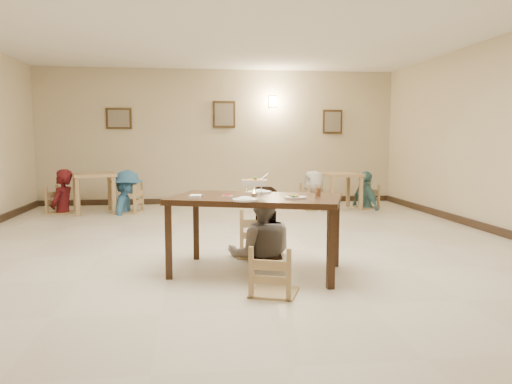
{
  "coord_description": "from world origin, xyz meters",
  "views": [
    {
      "loc": [
        -0.61,
        -6.31,
        1.44
      ],
      "look_at": [
        0.12,
        -0.52,
        0.83
      ],
      "focal_mm": 35.0,
      "sensor_mm": 36.0,
      "label": 1
    }
  ],
  "objects": [
    {
      "name": "floor",
      "position": [
        0.0,
        0.0,
        0.0
      ],
      "size": [
        10.0,
        10.0,
        0.0
      ],
      "primitive_type": "plane",
      "color": "beige",
      "rests_on": "ground"
    },
    {
      "name": "ceiling",
      "position": [
        0.0,
        0.0,
        3.0
      ],
      "size": [
        10.0,
        10.0,
        0.0
      ],
      "primitive_type": "plane",
      "color": "white",
      "rests_on": "wall_back"
    },
    {
      "name": "wall_back",
      "position": [
        0.0,
        5.0,
        1.5
      ],
      "size": [
        10.0,
        0.0,
        10.0
      ],
      "primitive_type": "plane",
      "rotation": [
        1.57,
        0.0,
        0.0
      ],
      "color": "beige",
      "rests_on": "floor"
    },
    {
      "name": "wall_front",
      "position": [
        0.0,
        -5.0,
        1.5
      ],
      "size": [
        10.0,
        0.0,
        10.0
      ],
      "primitive_type": "plane",
      "rotation": [
        -1.57,
        0.0,
        0.0
      ],
      "color": "beige",
      "rests_on": "floor"
    },
    {
      "name": "baseboard_back",
      "position": [
        0.0,
        4.97,
        0.06
      ],
      "size": [
        8.0,
        0.06,
        0.12
      ],
      "primitive_type": "cube",
      "color": "black",
      "rests_on": "floor"
    },
    {
      "name": "picture_a",
      "position": [
        -2.2,
        4.96,
        1.9
      ],
      "size": [
        0.55,
        0.04,
        0.45
      ],
      "color": "#382612",
      "rests_on": "wall_back"
    },
    {
      "name": "picture_b",
      "position": [
        0.1,
        4.96,
        2.0
      ],
      "size": [
        0.5,
        0.04,
        0.6
      ],
      "color": "#382612",
      "rests_on": "wall_back"
    },
    {
      "name": "picture_c",
      "position": [
        2.6,
        4.96,
        1.85
      ],
      "size": [
        0.45,
        0.04,
        0.55
      ],
      "color": "#382612",
      "rests_on": "wall_back"
    },
    {
      "name": "wall_sconce",
      "position": [
        1.2,
        4.96,
        2.3
      ],
      "size": [
        0.16,
        0.05,
        0.22
      ],
      "primitive_type": "cube",
      "color": "#FFD88C",
      "rests_on": "wall_back"
    },
    {
      "name": "main_table",
      "position": [
        0.06,
        -1.04,
        0.75
      ],
      "size": [
        2.01,
        1.53,
        0.83
      ],
      "rotation": [
        0.0,
        0.0,
        -0.33
      ],
      "color": "#382112",
      "rests_on": "floor"
    },
    {
      "name": "chair_far",
      "position": [
        0.17,
        -0.24,
        0.51
      ],
      "size": [
        0.48,
        0.48,
        1.02
      ],
      "rotation": [
        0.0,
        0.0,
        -0.14
      ],
      "color": "tan",
      "rests_on": "floor"
    },
    {
      "name": "chair_near",
      "position": [
        0.13,
        -1.81,
        0.45
      ],
      "size": [
        0.42,
        0.42,
        0.9
      ],
      "rotation": [
        0.0,
        0.0,
        2.78
      ],
      "color": "tan",
      "rests_on": "floor"
    },
    {
      "name": "main_diner",
      "position": [
        0.22,
        -0.29,
        0.87
      ],
      "size": [
        0.91,
        0.74,
        1.74
      ],
      "primitive_type": "imported",
      "rotation": [
        0.0,
        0.0,
        3.04
      ],
      "color": "gray",
      "rests_on": "floor"
    },
    {
      "name": "curry_warmer",
      "position": [
        0.04,
        -1.02,
        0.98
      ],
      "size": [
        0.31,
        0.27,
        0.25
      ],
      "color": "silver",
      "rests_on": "main_table"
    },
    {
      "name": "rice_plate_far",
      "position": [
        0.14,
        -0.71,
        0.85
      ],
      "size": [
        0.28,
        0.28,
        0.06
      ],
      "color": "white",
      "rests_on": "main_table"
    },
    {
      "name": "rice_plate_near",
      "position": [
        -0.1,
        -1.41,
        0.85
      ],
      "size": [
        0.26,
        0.26,
        0.06
      ],
      "color": "white",
      "rests_on": "main_table"
    },
    {
      "name": "fried_plate",
      "position": [
        0.44,
        -1.29,
        0.85
      ],
      "size": [
        0.23,
        0.23,
        0.05
      ],
      "color": "white",
      "rests_on": "main_table"
    },
    {
      "name": "chili_dish",
      "position": [
        -0.25,
        -1.04,
        0.85
      ],
      "size": [
        0.11,
        0.11,
        0.02
      ],
      "color": "white",
      "rests_on": "main_table"
    },
    {
      "name": "napkin_cutlery",
      "position": [
        -0.59,
        -1.07,
        0.85
      ],
      "size": [
        0.17,
        0.24,
        0.03
      ],
      "color": "white",
      "rests_on": "main_table"
    },
    {
      "name": "drink_glass",
      "position": [
        0.7,
        -1.16,
        0.9
      ],
      "size": [
        0.07,
        0.07,
        0.13
      ],
      "color": "white",
      "rests_on": "main_table"
    },
    {
      "name": "bg_table_left",
      "position": [
        -2.54,
        3.74,
        0.65
      ],
      "size": [
        0.98,
        0.98,
        0.79
      ],
      "rotation": [
        0.0,
        0.0,
        0.29
      ],
      "color": "tan",
      "rests_on": "floor"
    },
    {
      "name": "bg_table_right",
      "position": [
        2.44,
        3.73,
        0.61
      ],
      "size": [
        0.83,
        0.83,
        0.75
      ],
      "rotation": [
        0.0,
        0.0,
        0.12
      ],
      "color": "tan",
      "rests_on": "floor"
    },
    {
      "name": "bg_chair_ll",
      "position": [
        -3.17,
        3.81,
        0.51
      ],
      "size": [
        0.48,
        0.48,
        1.01
      ],
      "rotation": [
        0.0,
        0.0,
        1.29
      ],
      "color": "tan",
      "rests_on": "floor"
    },
    {
      "name": "bg_chair_lr",
      "position": [
        -1.91,
        3.71,
        0.54
      ],
      "size": [
        0.51,
        0.51,
        1.08
      ],
      "rotation": [
        0.0,
        0.0,
        -1.83
      ],
      "color": "tan",
      "rests_on": "floor"
    },
    {
      "name": "bg_chair_rl",
      "position": [
        1.87,
        3.69,
        0.5
      ],
      "size": [
        0.47,
        0.47,
        1.01
      ],
      "rotation": [
        0.0,
        0.0,
        1.78
      ],
      "color": "tan",
      "rests_on": "floor"
    },
    {
      "name": "bg_chair_rr",
      "position": [
        3.02,
        3.8,
        0.47
      ],
      "size": [
        0.44,
        0.44,
        0.93
      ],
      "rotation": [
        0.0,
        0.0,
        -1.26
      ],
      "color": "tan",
      "rests_on": "floor"
    },
    {
      "name": "bg_diner_a",
      "position": [
        -3.17,
        3.81,
        0.87
      ],
      "size": [
        0.57,
        0.72,
        1.73
      ],
      "primitive_type": "imported",
      "rotation": [
        0.0,
        0.0,
        4.45
      ],
      "color": "#501015",
      "rests_on": "floor"
    },
    {
      "name": "bg_diner_b",
      "position": [
        -1.91,
        3.71,
        0.85
      ],
      "size": [
        0.73,
        1.15,
        1.69
      ],
      "primitive_type": "imported",
      "rotation": [
        0.0,
        0.0,
        1.47
      ],
      "color": "#33668F",
      "rests_on": "floor"
    },
    {
      "name": "bg_diner_c",
      "position": [
        1.87,
        3.69,
        0.81
      ],
      "size": [
        0.63,
        0.86,
        1.61
      ],
      "primitive_type": "imported",
      "rotation": [
        0.0,
        0.0,
        4.88
      ],
      "color": "silver",
      "rests_on": "floor"
    },
    {
      "name": "bg_diner_d",
      "position": [
        3.02,
        3.8,
        0.78
      ],
      "size": [
        0.58,
        0.97,
        1.56
      ],
      "primitive_type": "imported",
      "rotation": [
        0.0,
        0.0,
        1.8
      ],
      "color": "#569293",
      "rests_on": "floor"
    }
  ]
}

